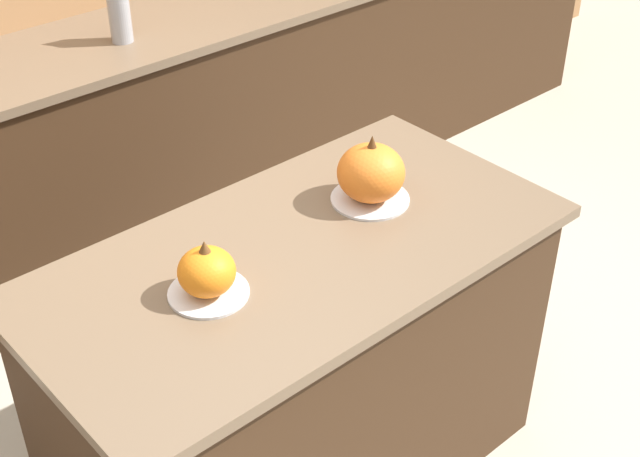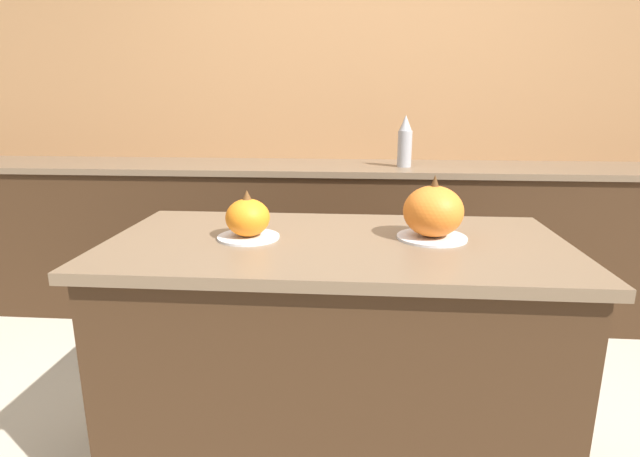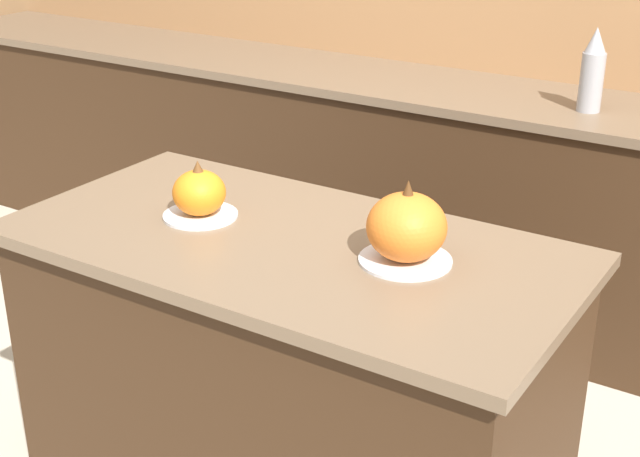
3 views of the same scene
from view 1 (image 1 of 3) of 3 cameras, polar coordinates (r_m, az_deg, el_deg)
name	(u,v)px [view 1 (image 1 of 3)]	position (r m, az deg, el deg)	size (l,w,h in m)	color
kitchen_island	(300,372)	(2.62, -1.31, -9.16)	(1.46, 0.75, 0.88)	#382314
back_counter	(58,172)	(3.62, -16.44, 3.50)	(6.00, 0.60, 0.94)	#382314
pumpkin_cake_left	(206,273)	(2.16, -7.30, -2.86)	(0.20, 0.20, 0.16)	silver
pumpkin_cake_right	(371,174)	(2.49, 3.28, 3.49)	(0.22, 0.22, 0.21)	silver
bottle_tall	(118,5)	(3.45, -12.80, 13.79)	(0.08, 0.08, 0.30)	#99999E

